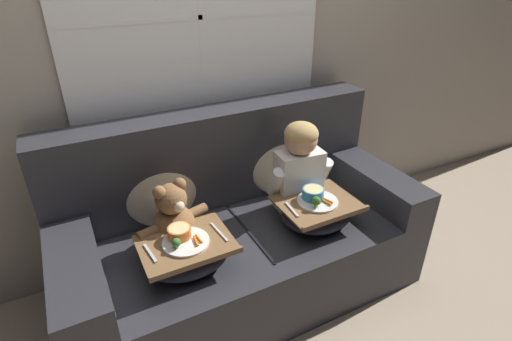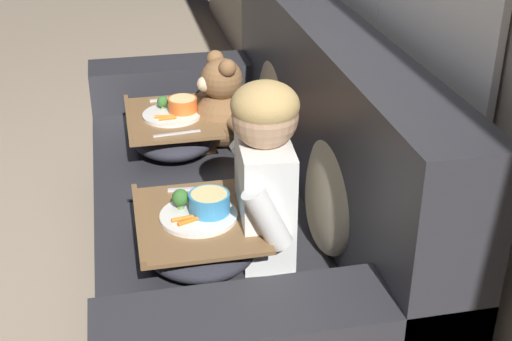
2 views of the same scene
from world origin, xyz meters
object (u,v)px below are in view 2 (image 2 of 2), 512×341
Objects in this scene: couch at (250,211)px; throw_pillow_behind_child at (337,183)px; lap_tray_teddy at (173,131)px; teddy_bear at (221,108)px; lap_tray_child at (200,235)px; child_figure at (264,163)px; throw_pillow_behind_teddy at (278,92)px.

throw_pillow_behind_child is (0.37, 0.18, 0.29)m from couch.
teddy_bear is at bearing 89.41° from lap_tray_teddy.
couch is 4.60× the size of lap_tray_child.
couch is at bearing 174.77° from child_figure.
teddy_bear is 0.77m from lap_tray_child.
child_figure is 0.80m from lap_tray_teddy.
lap_tray_teddy is at bearing -90.10° from throw_pillow_behind_teddy.
throw_pillow_behind_child is at bearing 0.00° from throw_pillow_behind_teddy.
throw_pillow_behind_child is 0.23m from child_figure.
teddy_bear reaches higher than lap_tray_teddy.
lap_tray_child reaches higher than lap_tray_teddy.
child_figure is (-0.00, -0.22, 0.09)m from throw_pillow_behind_child.
couch reaches higher than throw_pillow_behind_child.
throw_pillow_behind_child is at bearing 26.15° from couch.
teddy_bear is 0.91× the size of lap_tray_teddy.
throw_pillow_behind_child is 1.05× the size of lap_tray_child.
throw_pillow_behind_teddy is 1.09× the size of teddy_bear.
lap_tray_teddy is at bearing -90.59° from teddy_bear.
throw_pillow_behind_teddy is 0.86m from lap_tray_child.
teddy_bear is at bearing -179.70° from child_figure.
child_figure is 0.29m from lap_tray_child.
child_figure is 1.26× the size of lap_tray_child.
teddy_bear is (-0.74, -0.00, -0.14)m from child_figure.
throw_pillow_behind_child is 0.74m from throw_pillow_behind_teddy.
child_figure is 0.76m from teddy_bear.
couch is 4.94× the size of teddy_bear.
teddy_bear reaches higher than lap_tray_child.
teddy_bear is at bearing 165.90° from lap_tray_child.
lap_tray_child is (0.74, -0.41, -0.12)m from throw_pillow_behind_teddy.
couch reaches higher than lap_tray_child.
throw_pillow_behind_teddy is 0.43m from lap_tray_teddy.
lap_tray_child is at bearing -28.70° from throw_pillow_behind_teddy.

